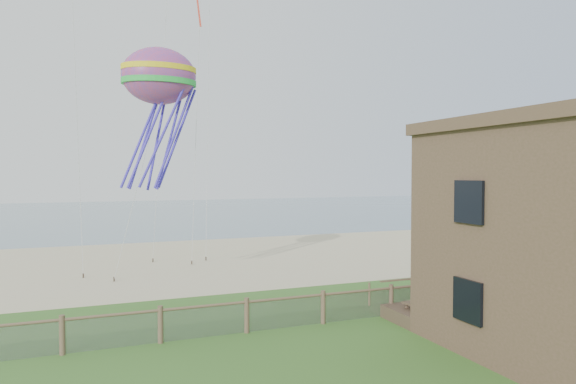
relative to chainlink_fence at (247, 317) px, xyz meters
The scene contains 6 objects.
sand_beach 16.01m from the chainlink_fence, 90.00° to the left, with size 72.00×20.00×0.02m, color #C2B88C.
ocean 60.00m from the chainlink_fence, 90.00° to the left, with size 160.00×68.00×0.02m, color slate.
chainlink_fence is the anchor object (origin of this frame).
motel_deck 13.04m from the chainlink_fence, ahead, with size 15.00×2.00×0.50m, color brown.
picnic_table 6.87m from the chainlink_fence, ahead, with size 1.63×1.23×0.69m, color brown, non-canonical shape.
octopus_kite 11.31m from the chainlink_fence, 103.59° to the left, with size 3.54×2.50×7.29m, color #FF3B28, non-canonical shape.
Camera 1 is at (-5.31, -11.28, 5.64)m, focal length 32.00 mm.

